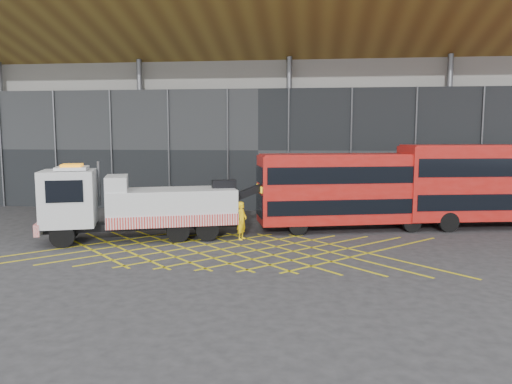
# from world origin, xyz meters

# --- Properties ---
(ground_plane) EXTENTS (120.00, 120.00, 0.00)m
(ground_plane) POSITION_xyz_m (0.00, 0.00, 0.00)
(ground_plane) COLOR #28282A
(road_markings) EXTENTS (19.96, 7.16, 0.01)m
(road_markings) POSITION_xyz_m (1.60, 0.00, 0.01)
(road_markings) COLOR gold
(road_markings) RESTS_ON ground_plane
(construction_building) EXTENTS (55.00, 23.97, 18.00)m
(construction_building) POSITION_xyz_m (1.92, 18.40, 8.98)
(construction_building) COLOR gray
(construction_building) RESTS_ON ground_plane
(recovery_truck) EXTENTS (10.60, 5.39, 3.75)m
(recovery_truck) POSITION_xyz_m (-2.89, 1.49, 1.73)
(recovery_truck) COLOR black
(recovery_truck) RESTS_ON ground_plane
(bus_towed) EXTENTS (10.18, 4.71, 4.04)m
(bus_towed) POSITION_xyz_m (7.70, 5.20, 2.25)
(bus_towed) COLOR #AD140F
(bus_towed) RESTS_ON ground_plane
(bus_second) EXTENTS (11.32, 4.66, 4.50)m
(bus_second) POSITION_xyz_m (15.86, 7.01, 2.50)
(bus_second) COLOR #AD140F
(bus_second) RESTS_ON ground_plane
(worker) EXTENTS (0.59, 0.76, 1.85)m
(worker) POSITION_xyz_m (2.24, 2.14, 0.92)
(worker) COLOR yellow
(worker) RESTS_ON ground_plane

